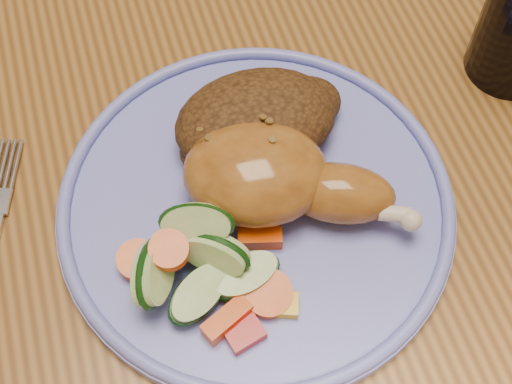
{
  "coord_description": "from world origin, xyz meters",
  "views": [
    {
      "loc": [
        -0.13,
        -0.39,
        1.22
      ],
      "look_at": [
        -0.05,
        -0.14,
        0.78
      ],
      "focal_mm": 50.0,
      "sensor_mm": 36.0,
      "label": 1
    }
  ],
  "objects": [
    {
      "name": "plate",
      "position": [
        -0.05,
        -0.14,
        0.76
      ],
      "size": [
        0.3,
        0.3,
        0.01
      ],
      "primitive_type": "cylinder",
      "color": "#7078D8",
      "rests_on": "dining_table"
    },
    {
      "name": "ground",
      "position": [
        0.0,
        0.0,
        0.0
      ],
      "size": [
        4.0,
        4.0,
        0.0
      ],
      "primitive_type": "plane",
      "color": "brown",
      "rests_on": "ground"
    },
    {
      "name": "rice_pilaf",
      "position": [
        -0.03,
        -0.09,
        0.78
      ],
      "size": [
        0.13,
        0.09,
        0.05
      ],
      "color": "#4A2C12",
      "rests_on": "plate"
    },
    {
      "name": "chicken_leg",
      "position": [
        -0.04,
        -0.14,
        0.79
      ],
      "size": [
        0.16,
        0.13,
        0.06
      ],
      "color": "#A16221",
      "rests_on": "plate"
    },
    {
      "name": "plate_rim",
      "position": [
        -0.05,
        -0.14,
        0.77
      ],
      "size": [
        0.29,
        0.29,
        0.01
      ],
      "primitive_type": "torus",
      "color": "#7078D8",
      "rests_on": "plate"
    },
    {
      "name": "vegetable_pile",
      "position": [
        -0.11,
        -0.19,
        0.78
      ],
      "size": [
        0.12,
        0.12,
        0.06
      ],
      "color": "#A50A05",
      "rests_on": "plate"
    },
    {
      "name": "dining_table",
      "position": [
        0.0,
        0.0,
        0.67
      ],
      "size": [
        0.9,
        1.4,
        0.75
      ],
      "color": "brown",
      "rests_on": "ground"
    }
  ]
}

